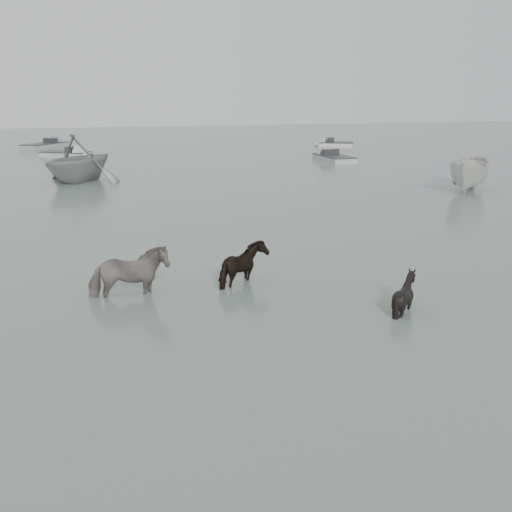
{
  "coord_description": "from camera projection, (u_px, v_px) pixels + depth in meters",
  "views": [
    {
      "loc": [
        -3.78,
        -13.47,
        4.89
      ],
      "look_at": [
        -0.21,
        0.78,
        1.0
      ],
      "focal_mm": 45.0,
      "sensor_mm": 36.0,
      "label": 1
    }
  ],
  "objects": [
    {
      "name": "rowboat_trail",
      "position": [
        79.0,
        156.0,
        33.8
      ],
      "size": [
        6.52,
        6.63,
        2.65
      ],
      "primitive_type": "imported",
      "rotation": [
        0.0,
        0.0,
        2.47
      ],
      "color": "gray",
      "rests_on": "ground"
    },
    {
      "name": "boat_small",
      "position": [
        470.0,
        173.0,
        30.9
      ],
      "size": [
        4.22,
        4.57,
        1.75
      ],
      "primitive_type": "imported",
      "rotation": [
        0.0,
        0.0,
        -0.7
      ],
      "color": "beige",
      "rests_on": "ground"
    },
    {
      "name": "skiff_mid",
      "position": [
        66.0,
        152.0,
        45.95
      ],
      "size": [
        4.83,
        3.86,
        0.75
      ],
      "primitive_type": null,
      "rotation": [
        0.0,
        0.0,
        -0.56
      ],
      "color": "#A2A5A3",
      "rests_on": "ground"
    },
    {
      "name": "pony_pinto",
      "position": [
        128.0,
        264.0,
        15.25
      ],
      "size": [
        1.93,
        0.92,
        1.61
      ],
      "primitive_type": "imported",
      "rotation": [
        0.0,
        0.0,
        1.6
      ],
      "color": "black",
      "rests_on": "ground"
    },
    {
      "name": "ground",
      "position": [
        273.0,
        306.0,
        14.77
      ],
      "size": [
        140.0,
        140.0,
        0.0
      ],
      "primitive_type": "plane",
      "color": "#52615A",
      "rests_on": "ground"
    },
    {
      "name": "pony_black",
      "position": [
        405.0,
        285.0,
        14.32
      ],
      "size": [
        1.18,
        1.07,
        1.2
      ],
      "primitive_type": "imported",
      "rotation": [
        0.0,
        0.0,
        1.67
      ],
      "color": "black",
      "rests_on": "ground"
    },
    {
      "name": "skiff_star",
      "position": [
        336.0,
        142.0,
        53.79
      ],
      "size": [
        4.24,
        3.15,
        0.75
      ],
      "primitive_type": null,
      "rotation": [
        0.0,
        0.0,
        2.69
      ],
      "color": "#B8B7B3",
      "rests_on": "ground"
    },
    {
      "name": "skiff_port",
      "position": [
        334.0,
        156.0,
        43.35
      ],
      "size": [
        1.87,
        5.58,
        0.75
      ],
      "primitive_type": null,
      "rotation": [
        0.0,
        0.0,
        1.62
      ],
      "color": "#A3A6A3",
      "rests_on": "ground"
    },
    {
      "name": "pony_dark",
      "position": [
        245.0,
        259.0,
        16.26
      ],
      "size": [
        1.54,
        1.63,
        1.31
      ],
      "primitive_type": "imported",
      "rotation": [
        0.0,
        0.0,
        1.15
      ],
      "color": "black",
      "rests_on": "ground"
    },
    {
      "name": "skiff_far",
      "position": [
        45.0,
        143.0,
        52.8
      ],
      "size": [
        4.81,
        5.86,
        0.75
      ],
      "primitive_type": null,
      "rotation": [
        0.0,
        0.0,
        0.95
      ],
      "color": "gray",
      "rests_on": "ground"
    }
  ]
}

